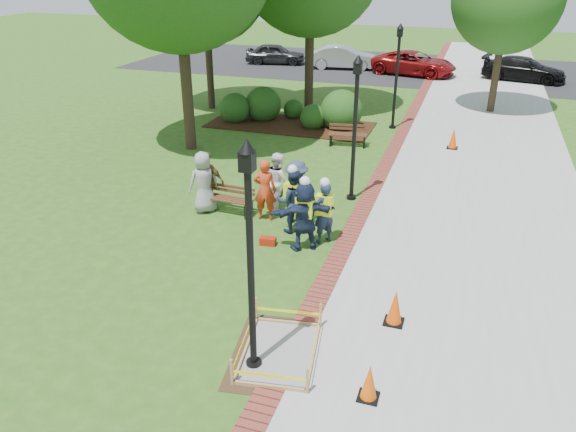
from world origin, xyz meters
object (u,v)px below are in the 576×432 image
(lamp_near, at_px, (250,244))
(hivis_worker_b, at_px, (324,211))
(wet_concrete_pad, at_px, (279,344))
(cone_front, at_px, (369,383))
(hivis_worker_a, at_px, (305,214))
(bench_near, at_px, (229,205))
(hivis_worker_c, at_px, (292,199))

(lamp_near, bearing_deg, hivis_worker_b, 90.85)
(wet_concrete_pad, distance_m, lamp_near, 2.31)
(wet_concrete_pad, relative_size, hivis_worker_b, 1.43)
(cone_front, height_order, hivis_worker_a, hivis_worker_a)
(hivis_worker_a, bearing_deg, cone_front, -61.56)
(cone_front, bearing_deg, bench_near, 130.60)
(hivis_worker_b, bearing_deg, hivis_worker_a, -126.62)
(wet_concrete_pad, height_order, hivis_worker_b, hivis_worker_b)
(lamp_near, relative_size, hivis_worker_c, 2.27)
(lamp_near, xyz_separation_m, hivis_worker_a, (-0.44, 4.55, -1.52))
(cone_front, xyz_separation_m, hivis_worker_c, (-3.13, 5.53, 0.60))
(hivis_worker_a, bearing_deg, wet_concrete_pad, -79.39)
(hivis_worker_a, bearing_deg, bench_near, 152.93)
(hivis_worker_b, distance_m, hivis_worker_c, 1.00)
(hivis_worker_a, distance_m, hivis_worker_c, 1.00)
(wet_concrete_pad, xyz_separation_m, hivis_worker_a, (-0.77, 4.10, 0.72))
(hivis_worker_a, relative_size, hivis_worker_b, 1.10)
(wet_concrete_pad, xyz_separation_m, cone_front, (1.79, -0.62, 0.10))
(cone_front, relative_size, hivis_worker_a, 0.36)
(wet_concrete_pad, distance_m, hivis_worker_a, 4.23)
(wet_concrete_pad, bearing_deg, hivis_worker_c, 105.33)
(bench_near, distance_m, hivis_worker_a, 3.06)
(bench_near, height_order, hivis_worker_c, hivis_worker_c)
(wet_concrete_pad, height_order, hivis_worker_c, hivis_worker_c)
(hivis_worker_a, bearing_deg, hivis_worker_c, 125.40)
(lamp_near, height_order, hivis_worker_a, lamp_near)
(hivis_worker_a, height_order, hivis_worker_b, hivis_worker_a)
(wet_concrete_pad, distance_m, hivis_worker_c, 5.14)
(cone_front, bearing_deg, hivis_worker_c, 119.54)
(wet_concrete_pad, distance_m, hivis_worker_b, 4.65)
(cone_front, distance_m, hivis_worker_a, 5.40)
(lamp_near, bearing_deg, hivis_worker_c, 100.73)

